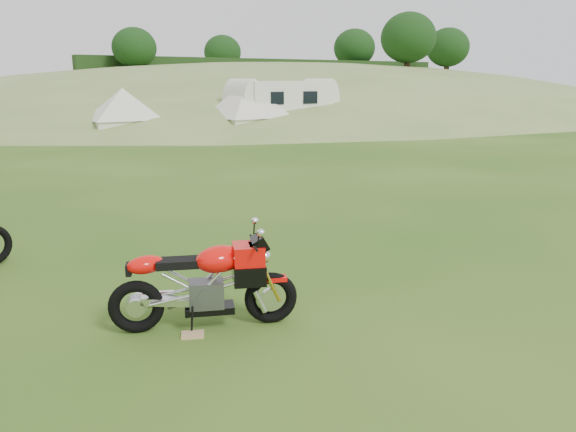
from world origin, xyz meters
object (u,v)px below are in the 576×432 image
tent_mid (124,111)px  caravan (282,107)px  plywood_board (193,335)px  sport_motorcycle (204,277)px  tent_right (247,108)px

tent_mid → caravan: 7.30m
plywood_board → caravan: (12.18, 18.27, 1.25)m
caravan → plywood_board: bearing=-125.6°
sport_motorcycle → caravan: caravan is taller
sport_motorcycle → plywood_board: (-0.20, -0.12, -0.55)m
sport_motorcycle → tent_mid: size_ratio=0.69×
sport_motorcycle → tent_right: tent_right is taller
tent_right → caravan: caravan is taller
tent_right → tent_mid: bearing=153.2°
tent_mid → tent_right: bearing=-20.2°
tent_mid → tent_right: tent_right is taller
caravan → sport_motorcycle: bearing=-125.4°
plywood_board → tent_mid: (5.14, 20.19, 1.16)m
tent_mid → tent_right: size_ratio=0.93×
tent_mid → caravan: bearing=-11.3°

